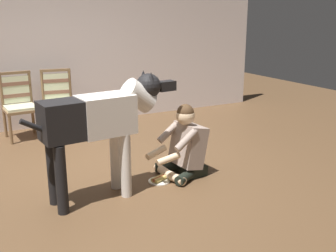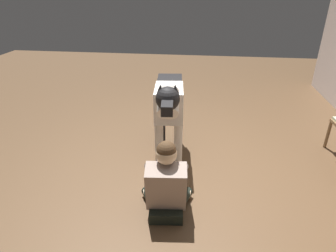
{
  "view_description": "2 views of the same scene",
  "coord_description": "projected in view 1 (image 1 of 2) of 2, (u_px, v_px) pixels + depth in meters",
  "views": [
    {
      "loc": [
        -1.41,
        -3.87,
        1.8
      ],
      "look_at": [
        0.41,
        -0.44,
        0.71
      ],
      "focal_mm": 42.72,
      "sensor_mm": 36.0,
      "label": 1
    },
    {
      "loc": [
        3.11,
        0.16,
        2.17
      ],
      "look_at": [
        0.36,
        -0.19,
        0.8
      ],
      "focal_mm": 30.88,
      "sensor_mm": 36.0,
      "label": 2
    }
  ],
  "objects": [
    {
      "name": "dining_chair_right_of_pair",
      "position": [
        58.0,
        98.0,
        6.19
      ],
      "size": [
        0.52,
        0.52,
        0.98
      ],
      "color": "brown",
      "rests_on": "ground"
    },
    {
      "name": "hot_dog_on_plate",
      "position": [
        159.0,
        179.0,
        4.45
      ],
      "size": [
        0.25,
        0.25,
        0.06
      ],
      "color": "white",
      "rests_on": "ground"
    },
    {
      "name": "dining_chair_left_of_pair",
      "position": [
        19.0,
        102.0,
        5.93
      ],
      "size": [
        0.49,
        0.49,
        0.98
      ],
      "color": "brown",
      "rests_on": "ground"
    },
    {
      "name": "ground_plane",
      "position": [
        117.0,
        183.0,
        4.42
      ],
      "size": [
        13.43,
        13.43,
        0.0
      ],
      "primitive_type": "plane",
      "color": "brown"
    },
    {
      "name": "person_sitting_on_floor",
      "position": [
        184.0,
        147.0,
        4.54
      ],
      "size": [
        0.69,
        0.58,
        0.84
      ],
      "color": "black",
      "rests_on": "ground"
    },
    {
      "name": "large_dog",
      "position": [
        100.0,
        120.0,
        3.88
      ],
      "size": [
        1.62,
        0.42,
        1.24
      ],
      "color": "silver",
      "rests_on": "ground"
    },
    {
      "name": "back_wall",
      "position": [
        52.0,
        46.0,
        6.42
      ],
      "size": [
        7.76,
        0.1,
        2.6
      ],
      "primitive_type": "cube",
      "color": "silver",
      "rests_on": "ground"
    }
  ]
}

